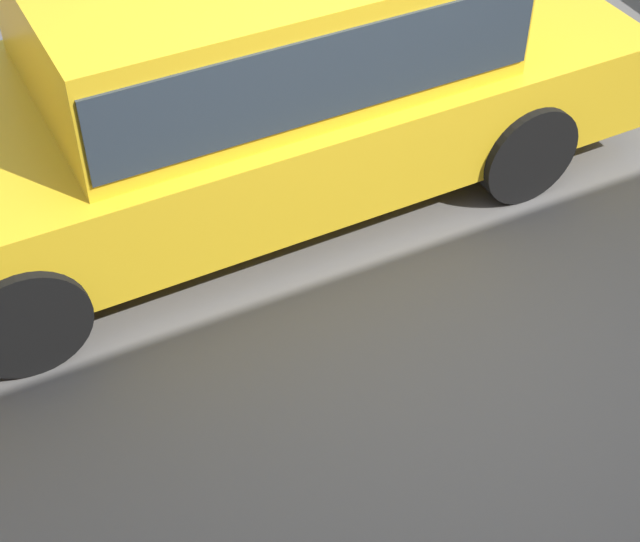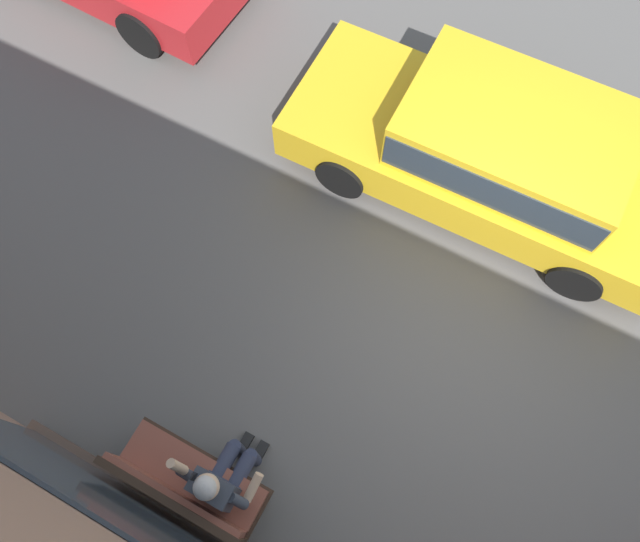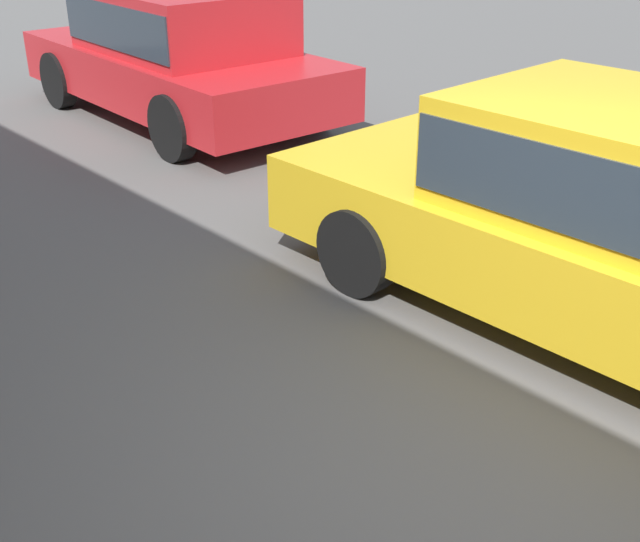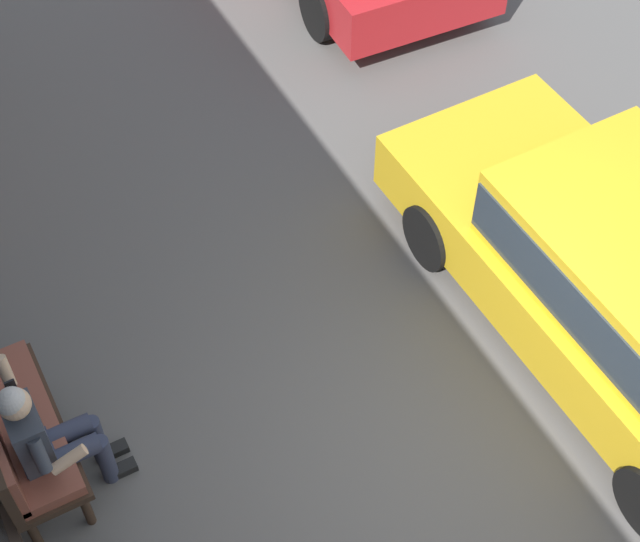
# 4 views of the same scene
# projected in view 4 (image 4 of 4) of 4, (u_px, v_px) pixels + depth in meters

# --- Properties ---
(ground_plane) EXTENTS (60.00, 60.00, 0.00)m
(ground_plane) POSITION_uv_depth(u_px,v_px,m) (461.00, 469.00, 7.41)
(ground_plane) COLOR #565451
(bench) EXTENTS (1.45, 0.55, 1.03)m
(bench) POSITION_uv_depth(u_px,v_px,m) (7.00, 427.00, 6.95)
(bench) COLOR #332319
(bench) RESTS_ON ground_plane
(person_on_phone) EXTENTS (0.73, 0.74, 1.37)m
(person_on_phone) POSITION_uv_depth(u_px,v_px,m) (47.00, 436.00, 6.76)
(person_on_phone) COLOR #2D3347
(person_on_phone) RESTS_ON ground_plane
(parked_car_mid) EXTENTS (4.64, 1.90, 1.43)m
(parked_car_mid) POSITION_uv_depth(u_px,v_px,m) (633.00, 286.00, 7.54)
(parked_car_mid) COLOR gold
(parked_car_mid) RESTS_ON ground_plane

